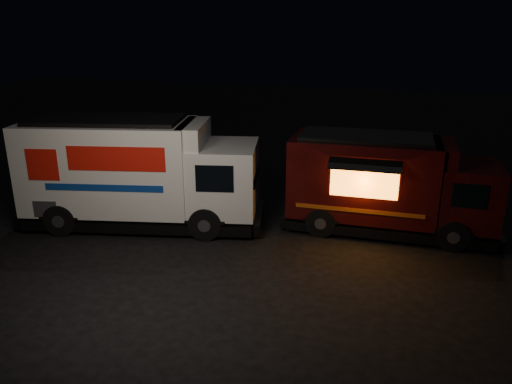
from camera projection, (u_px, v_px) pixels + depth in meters
name	position (u px, v px, depth m)	size (l,w,h in m)	color
ground	(230.00, 251.00, 14.69)	(80.00, 80.00, 0.00)	black
white_truck	(143.00, 172.00, 16.23)	(7.83, 2.67, 3.55)	white
red_truck	(391.00, 184.00, 15.74)	(6.66, 2.45, 3.10)	#390B0A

